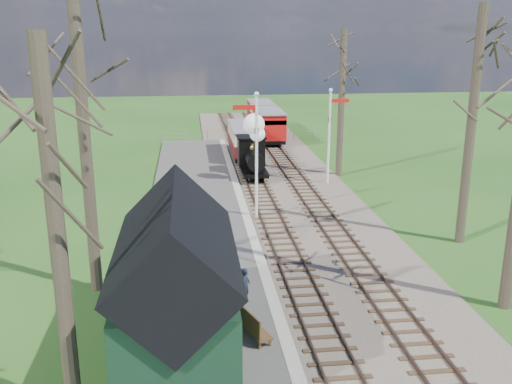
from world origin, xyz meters
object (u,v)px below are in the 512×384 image
(semaphore_near, at_px, (255,147))
(locomotive, at_px, (253,149))
(semaphore_far, at_px, (331,129))
(sign_board, at_px, (223,279))
(coach, at_px, (244,139))
(person, at_px, (246,285))
(bench, at_px, (251,325))
(station_shed, at_px, (177,288))
(red_carriage_a, at_px, (269,125))
(red_carriage_b, at_px, (261,115))

(semaphore_near, bearing_deg, locomotive, 84.38)
(semaphore_far, height_order, sign_board, semaphore_far)
(coach, height_order, person, coach)
(semaphore_far, relative_size, bench, 3.52)
(semaphore_far, xyz_separation_m, bench, (-6.59, -17.29, -2.73))
(semaphore_far, bearing_deg, bench, -110.86)
(station_shed, xyz_separation_m, bench, (2.08, 0.71, -1.65))
(semaphore_near, distance_m, coach, 13.95)
(station_shed, bearing_deg, semaphore_near, 73.62)
(person, bearing_deg, semaphore_far, -2.29)
(semaphore_near, height_order, sign_board, semaphore_near)
(coach, distance_m, red_carriage_a, 5.80)
(semaphore_far, height_order, bench, semaphore_far)
(station_shed, distance_m, semaphore_near, 12.58)
(coach, height_order, sign_board, coach)
(bench, bearing_deg, red_carriage_a, 80.95)
(red_carriage_b, height_order, sign_board, red_carriage_b)
(semaphore_far, height_order, locomotive, semaphore_far)
(bench, bearing_deg, red_carriage_b, 82.32)
(semaphore_near, height_order, semaphore_far, semaphore_near)
(station_shed, height_order, person, station_shed)
(semaphore_near, height_order, red_carriage_b, semaphore_near)
(sign_board, relative_size, bench, 0.67)
(locomotive, bearing_deg, red_carriage_b, 81.13)
(red_carriage_b, distance_m, sign_board, 33.15)
(station_shed, relative_size, semaphore_near, 1.01)
(locomotive, bearing_deg, semaphore_far, -21.09)
(semaphore_near, relative_size, red_carriage_a, 1.21)
(red_carriage_a, xyz_separation_m, person, (-4.74, -27.94, -0.70))
(person, bearing_deg, red_carriage_b, 13.11)
(sign_board, bearing_deg, locomotive, 79.94)
(semaphore_near, xyz_separation_m, red_carriage_b, (3.37, 24.44, -2.12))
(station_shed, distance_m, bench, 2.75)
(person, bearing_deg, red_carriage_a, 11.55)
(red_carriage_b, bearing_deg, semaphore_far, -84.50)
(locomotive, bearing_deg, semaphore_near, -95.62)
(station_shed, height_order, semaphore_far, semaphore_far)
(station_shed, xyz_separation_m, semaphore_far, (8.67, 18.00, 1.08))
(red_carriage_b, xyz_separation_m, bench, (-4.81, -35.73, -0.89))
(station_shed, xyz_separation_m, semaphore_near, (3.53, 12.00, 1.35))
(red_carriage_a, relative_size, sign_board, 4.72)
(station_shed, relative_size, red_carriage_b, 1.23)
(locomotive, height_order, bench, locomotive)
(coach, xyz_separation_m, person, (-2.14, -22.75, -0.59))
(red_carriage_a, bearing_deg, person, -99.63)
(coach, distance_m, red_carriage_b, 11.00)
(red_carriage_a, relative_size, bench, 3.17)
(red_carriage_b, xyz_separation_m, sign_board, (-5.44, -32.69, -0.76))
(locomotive, bearing_deg, person, -97.26)
(locomotive, xyz_separation_m, coach, (0.01, 6.06, -0.50))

